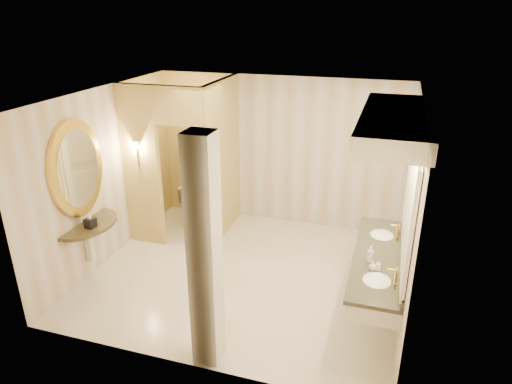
% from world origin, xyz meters
% --- Properties ---
extents(floor, '(4.50, 4.50, 0.00)m').
position_xyz_m(floor, '(0.00, 0.00, 0.00)').
color(floor, beige).
rests_on(floor, ground).
extents(ceiling, '(4.50, 4.50, 0.00)m').
position_xyz_m(ceiling, '(0.00, 0.00, 2.70)').
color(ceiling, white).
rests_on(ceiling, wall_back).
extents(wall_back, '(4.50, 0.02, 2.70)m').
position_xyz_m(wall_back, '(0.00, 2.00, 1.35)').
color(wall_back, beige).
rests_on(wall_back, floor).
extents(wall_front, '(4.50, 0.02, 2.70)m').
position_xyz_m(wall_front, '(0.00, -2.00, 1.35)').
color(wall_front, beige).
rests_on(wall_front, floor).
extents(wall_left, '(0.02, 4.00, 2.70)m').
position_xyz_m(wall_left, '(-2.25, 0.00, 1.35)').
color(wall_left, beige).
rests_on(wall_left, floor).
extents(wall_right, '(0.02, 4.00, 2.70)m').
position_xyz_m(wall_right, '(2.25, 0.00, 1.35)').
color(wall_right, beige).
rests_on(wall_right, floor).
extents(toilet_closet, '(1.50, 1.55, 2.70)m').
position_xyz_m(toilet_closet, '(-1.13, 0.97, 1.39)').
color(toilet_closet, '#D2C06E').
rests_on(toilet_closet, floor).
extents(wall_sconce, '(0.14, 0.14, 0.42)m').
position_xyz_m(wall_sconce, '(-1.93, 0.43, 1.73)').
color(wall_sconce, '#B5943A').
rests_on(wall_sconce, toilet_closet).
extents(vanity, '(0.75, 2.36, 2.09)m').
position_xyz_m(vanity, '(1.98, -0.40, 1.63)').
color(vanity, beige).
rests_on(vanity, floor).
extents(console_shelf, '(1.08, 1.08, 1.99)m').
position_xyz_m(console_shelf, '(-2.21, -0.69, 1.35)').
color(console_shelf, black).
rests_on(console_shelf, floor).
extents(pillar, '(0.30, 0.30, 2.70)m').
position_xyz_m(pillar, '(0.18, -1.80, 1.35)').
color(pillar, beige).
rests_on(pillar, floor).
extents(tissue_box, '(0.15, 0.15, 0.13)m').
position_xyz_m(tissue_box, '(-2.03, -0.80, 0.94)').
color(tissue_box, black).
rests_on(tissue_box, console_shelf).
extents(toilet, '(0.49, 0.76, 0.73)m').
position_xyz_m(toilet, '(-1.48, 1.62, 0.37)').
color(toilet, white).
rests_on(toilet, floor).
extents(soap_bottle_a, '(0.06, 0.06, 0.12)m').
position_xyz_m(soap_bottle_a, '(1.95, -0.75, 0.94)').
color(soap_bottle_a, beige).
rests_on(soap_bottle_a, vanity).
extents(soap_bottle_b, '(0.11, 0.11, 0.11)m').
position_xyz_m(soap_bottle_b, '(1.89, -0.77, 0.93)').
color(soap_bottle_b, silver).
rests_on(soap_bottle_b, vanity).
extents(soap_bottle_c, '(0.10, 0.10, 0.21)m').
position_xyz_m(soap_bottle_c, '(1.84, -0.59, 0.98)').
color(soap_bottle_c, '#C6B28C').
rests_on(soap_bottle_c, vanity).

